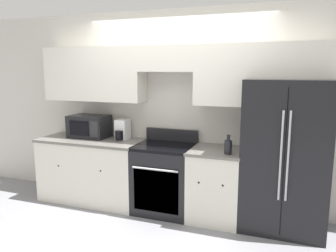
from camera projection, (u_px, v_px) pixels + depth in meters
name	position (u px, v px, depth m)	size (l,w,h in m)	color
ground_plane	(159.00, 221.00, 4.01)	(12.00, 12.00, 0.00)	gray
wall_back	(175.00, 96.00, 4.30)	(8.00, 0.39, 2.60)	beige
lower_cabinets_left	(92.00, 170.00, 4.60)	(1.47, 0.64, 0.88)	silver
lower_cabinets_right	(216.00, 184.00, 4.01)	(0.64, 0.64, 0.88)	silver
oven_range	(165.00, 178.00, 4.24)	(0.73, 0.65, 1.04)	black
refrigerator	(284.00, 155.00, 3.76)	(0.92, 0.81, 1.73)	black
microwave	(89.00, 126.00, 4.63)	(0.55, 0.36, 0.31)	black
bottle	(228.00, 147.00, 3.71)	(0.09, 0.09, 0.22)	black
paper_towel_holder	(122.00, 130.00, 4.50)	(0.16, 0.26, 0.27)	white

